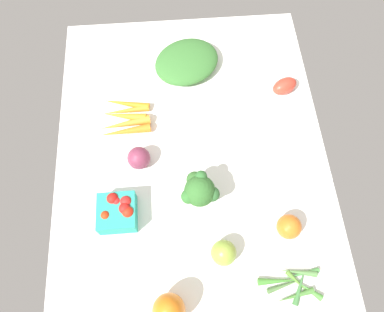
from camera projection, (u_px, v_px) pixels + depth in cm
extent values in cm
cube|color=white|center=(192.00, 160.00, 103.06)|extent=(104.00, 76.00, 2.00)
cylinder|color=#A1BA81|center=(199.00, 197.00, 95.23)|extent=(3.34, 3.34, 4.33)
sphere|color=#336A2C|center=(200.00, 191.00, 90.54)|extent=(7.95, 7.95, 7.95)
sphere|color=#30692F|center=(201.00, 176.00, 90.16)|extent=(3.08, 3.08, 3.08)
sphere|color=#33702F|center=(188.00, 196.00, 89.82)|extent=(3.71, 3.71, 3.71)
sphere|color=#316632|center=(212.00, 194.00, 90.57)|extent=(3.87, 3.87, 3.87)
sphere|color=#33652B|center=(196.00, 180.00, 91.89)|extent=(4.30, 4.30, 4.30)
ellipsoid|color=red|center=(285.00, 86.00, 109.44)|extent=(7.51, 9.08, 4.86)
cube|color=teal|center=(117.00, 213.00, 92.97)|extent=(9.66, 9.66, 5.36)
sphere|color=red|center=(126.00, 202.00, 92.03)|extent=(3.10, 3.10, 3.10)
sphere|color=red|center=(117.00, 201.00, 92.18)|extent=(2.44, 2.44, 2.44)
sphere|color=red|center=(128.00, 212.00, 90.65)|extent=(2.98, 2.98, 2.98)
sphere|color=red|center=(125.00, 208.00, 90.97)|extent=(2.99, 2.99, 2.99)
sphere|color=red|center=(105.00, 216.00, 90.53)|extent=(2.43, 2.43, 2.43)
sphere|color=red|center=(113.00, 199.00, 92.20)|extent=(3.07, 3.07, 3.07)
cone|color=orange|center=(126.00, 104.00, 108.33)|extent=(5.69, 14.45, 2.35)
cone|color=orange|center=(125.00, 111.00, 107.42)|extent=(3.26, 14.07, 2.13)
cone|color=orange|center=(125.00, 116.00, 106.29)|extent=(5.10, 12.73, 2.79)
cone|color=orange|center=(125.00, 124.00, 105.21)|extent=(4.88, 14.94, 2.78)
cone|color=orange|center=(125.00, 132.00, 104.25)|extent=(4.15, 15.01, 2.67)
ellipsoid|color=orange|center=(169.00, 310.00, 81.53)|extent=(10.46, 10.46, 9.63)
sphere|color=#7F324B|center=(139.00, 158.00, 98.85)|extent=(6.26, 6.26, 6.26)
ellipsoid|color=#397432|center=(187.00, 62.00, 112.79)|extent=(24.41, 25.88, 5.54)
sphere|color=#8CA83D|center=(224.00, 253.00, 88.38)|extent=(6.29, 6.29, 6.29)
cone|color=#457A34|center=(295.00, 296.00, 86.54)|extent=(3.44, 9.76, 1.52)
cone|color=#507F42|center=(298.00, 272.00, 88.77)|extent=(3.25, 9.32, 1.61)
cone|color=#507840|center=(286.00, 285.00, 87.67)|extent=(3.52, 9.74, 1.31)
cone|color=#438832|center=(278.00, 281.00, 87.83)|extent=(2.13, 10.04, 1.77)
cone|color=#42833D|center=(301.00, 274.00, 88.75)|extent=(2.51, 9.12, 1.24)
cone|color=#427C40|center=(300.00, 287.00, 87.43)|extent=(8.63, 5.29, 1.50)
cone|color=#53802F|center=(297.00, 282.00, 87.99)|extent=(5.86, 5.05, 1.32)
cone|color=#458935|center=(310.00, 291.00, 87.01)|extent=(5.18, 5.83, 1.63)
sphere|color=orange|center=(289.00, 227.00, 91.04)|extent=(6.27, 6.27, 6.27)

